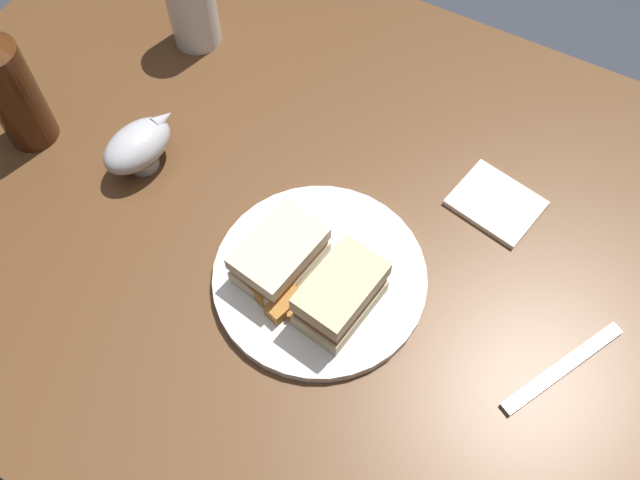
{
  "coord_description": "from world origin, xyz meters",
  "views": [
    {
      "loc": [
        -0.23,
        0.41,
        1.51
      ],
      "look_at": [
        -0.02,
        0.04,
        0.76
      ],
      "focal_mm": 38.7,
      "sensor_mm": 36.0,
      "label": 1
    }
  ],
  "objects_px": {
    "gravy_boat": "(138,145)",
    "fork": "(563,368)",
    "sandwich_half_left": "(280,255)",
    "napkin": "(496,203)",
    "sandwich_half_right": "(341,295)",
    "plate": "(320,278)",
    "pint_glass": "(192,5)",
    "cider_bottle": "(7,84)"
  },
  "relations": [
    {
      "from": "sandwich_half_right",
      "to": "napkin",
      "type": "xyz_separation_m",
      "value": [
        -0.11,
        -0.24,
        -0.05
      ]
    },
    {
      "from": "sandwich_half_right",
      "to": "sandwich_half_left",
      "type": "bearing_deg",
      "value": -8.83
    },
    {
      "from": "sandwich_half_right",
      "to": "cider_bottle",
      "type": "relative_size",
      "value": 0.43
    },
    {
      "from": "sandwich_half_left",
      "to": "cider_bottle",
      "type": "bearing_deg",
      "value": -2.78
    },
    {
      "from": "sandwich_half_right",
      "to": "cider_bottle",
      "type": "height_order",
      "value": "cider_bottle"
    },
    {
      "from": "sandwich_half_right",
      "to": "gravy_boat",
      "type": "height_order",
      "value": "sandwich_half_right"
    },
    {
      "from": "sandwich_half_left",
      "to": "gravy_boat",
      "type": "relative_size",
      "value": 0.98
    },
    {
      "from": "plate",
      "to": "pint_glass",
      "type": "distance_m",
      "value": 0.47
    },
    {
      "from": "cider_bottle",
      "to": "fork",
      "type": "relative_size",
      "value": 1.48
    },
    {
      "from": "sandwich_half_right",
      "to": "pint_glass",
      "type": "distance_m",
      "value": 0.51
    },
    {
      "from": "sandwich_half_left",
      "to": "fork",
      "type": "xyz_separation_m",
      "value": [
        -0.35,
        -0.05,
        -0.04
      ]
    },
    {
      "from": "gravy_boat",
      "to": "cider_bottle",
      "type": "height_order",
      "value": "cider_bottle"
    },
    {
      "from": "plate",
      "to": "sandwich_half_right",
      "type": "height_order",
      "value": "sandwich_half_right"
    },
    {
      "from": "cider_bottle",
      "to": "napkin",
      "type": "relative_size",
      "value": 2.41
    },
    {
      "from": "plate",
      "to": "cider_bottle",
      "type": "bearing_deg",
      "value": -0.94
    },
    {
      "from": "plate",
      "to": "sandwich_half_left",
      "type": "xyz_separation_m",
      "value": [
        0.05,
        0.01,
        0.04
      ]
    },
    {
      "from": "pint_glass",
      "to": "napkin",
      "type": "xyz_separation_m",
      "value": [
        -0.52,
        0.06,
        -0.06
      ]
    },
    {
      "from": "sandwich_half_left",
      "to": "gravy_boat",
      "type": "xyz_separation_m",
      "value": [
        0.25,
        -0.05,
        -0.0
      ]
    },
    {
      "from": "sandwich_half_right",
      "to": "fork",
      "type": "distance_m",
      "value": 0.27
    },
    {
      "from": "sandwich_half_left",
      "to": "cider_bottle",
      "type": "relative_size",
      "value": 0.45
    },
    {
      "from": "sandwich_half_left",
      "to": "napkin",
      "type": "height_order",
      "value": "sandwich_half_left"
    },
    {
      "from": "sandwich_half_right",
      "to": "cider_bottle",
      "type": "distance_m",
      "value": 0.51
    },
    {
      "from": "plate",
      "to": "sandwich_half_right",
      "type": "bearing_deg",
      "value": 147.77
    },
    {
      "from": "pint_glass",
      "to": "fork",
      "type": "xyz_separation_m",
      "value": [
        -0.67,
        0.24,
        -0.06
      ]
    },
    {
      "from": "gravy_boat",
      "to": "fork",
      "type": "bearing_deg",
      "value": 179.53
    },
    {
      "from": "sandwich_half_right",
      "to": "napkin",
      "type": "height_order",
      "value": "sandwich_half_right"
    },
    {
      "from": "cider_bottle",
      "to": "plate",
      "type": "bearing_deg",
      "value": 179.06
    },
    {
      "from": "pint_glass",
      "to": "napkin",
      "type": "height_order",
      "value": "pint_glass"
    },
    {
      "from": "plate",
      "to": "sandwich_half_right",
      "type": "distance_m",
      "value": 0.07
    },
    {
      "from": "sandwich_half_left",
      "to": "pint_glass",
      "type": "bearing_deg",
      "value": -42.08
    },
    {
      "from": "gravy_boat",
      "to": "sandwich_half_right",
      "type": "bearing_deg",
      "value": 168.74
    },
    {
      "from": "pint_glass",
      "to": "cider_bottle",
      "type": "height_order",
      "value": "cider_bottle"
    },
    {
      "from": "cider_bottle",
      "to": "napkin",
      "type": "xyz_separation_m",
      "value": [
        -0.62,
        -0.21,
        -0.1
      ]
    },
    {
      "from": "plate",
      "to": "napkin",
      "type": "xyz_separation_m",
      "value": [
        -0.15,
        -0.21,
        -0.0
      ]
    },
    {
      "from": "sandwich_half_right",
      "to": "gravy_boat",
      "type": "xyz_separation_m",
      "value": [
        0.34,
        -0.07,
        -0.01
      ]
    },
    {
      "from": "sandwich_half_right",
      "to": "pint_glass",
      "type": "relative_size",
      "value": 0.75
    },
    {
      "from": "gravy_boat",
      "to": "napkin",
      "type": "xyz_separation_m",
      "value": [
        -0.45,
        -0.17,
        -0.04
      ]
    },
    {
      "from": "sandwich_half_right",
      "to": "fork",
      "type": "height_order",
      "value": "sandwich_half_right"
    },
    {
      "from": "sandwich_half_left",
      "to": "sandwich_half_right",
      "type": "distance_m",
      "value": 0.09
    },
    {
      "from": "sandwich_half_right",
      "to": "gravy_boat",
      "type": "bearing_deg",
      "value": -11.26
    },
    {
      "from": "sandwich_half_left",
      "to": "napkin",
      "type": "relative_size",
      "value": 1.09
    },
    {
      "from": "sandwich_half_right",
      "to": "cider_bottle",
      "type": "bearing_deg",
      "value": -3.87
    }
  ]
}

